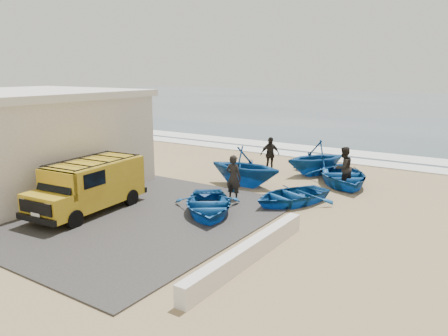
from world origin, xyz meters
The scene contains 16 objects.
ground centered at (0.00, 0.00, 0.00)m, with size 160.00×160.00×0.00m, color #998059.
slab centered at (-2.00, -2.00, 0.03)m, with size 12.00×10.00×0.05m, color #393634.
ocean centered at (0.00, 56.00, 0.00)m, with size 180.00×88.00×0.01m, color #385166.
surf_line centered at (0.00, 12.00, 0.03)m, with size 180.00×1.60×0.06m, color white.
surf_wash centered at (0.00, 14.50, 0.02)m, with size 180.00×2.20×0.04m, color white.
building centered at (-7.50, -2.00, 2.16)m, with size 8.40×9.40×4.30m.
parapet centered at (5.00, -3.00, 0.28)m, with size 0.35×6.00×0.55m, color silver.
van centered at (-2.11, -2.49, 1.05)m, with size 2.19×4.70×1.96m.
boat_near_left centered at (1.69, -0.32, 0.37)m, with size 2.55×3.57×0.74m, color #13529B.
boat_near_right centered at (3.68, 2.50, 0.35)m, with size 2.42×3.39×0.70m, color #13529B.
boat_mid_left centered at (0.69, 3.94, 0.90)m, with size 2.96×3.43×1.81m, color #13529B.
boat_mid_right centered at (4.35, 6.56, 0.43)m, with size 3.00×4.20×0.87m, color #13529B.
boat_far_left centered at (2.57, 7.77, 0.87)m, with size 2.86×3.31×1.75m, color #13529B.
fisherman_front centered at (1.49, 1.74, 0.93)m, with size 0.68×0.45×1.86m, color black.
fisherman_middle centered at (4.60, 5.96, 0.94)m, with size 0.91×0.71×1.88m, color black.
fisherman_back centered at (0.32, 7.10, 0.91)m, with size 1.06×0.44×1.82m, color black.
Camera 1 is at (10.63, -12.70, 5.17)m, focal length 35.00 mm.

